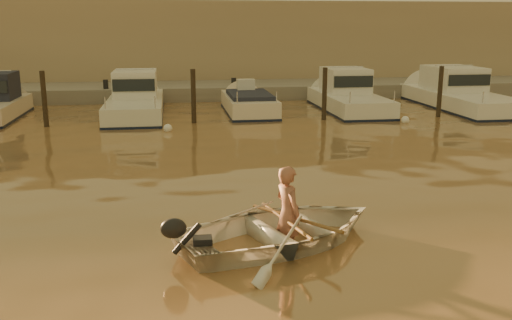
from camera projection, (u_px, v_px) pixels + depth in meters
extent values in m
plane|color=olive|center=(253.00, 287.00, 8.08)|extent=(160.00, 160.00, 0.00)
imported|color=silver|center=(283.00, 229.00, 9.60)|extent=(4.36, 3.76, 0.76)
imported|color=#965C4B|center=(288.00, 214.00, 9.59)|extent=(0.58, 0.70, 1.65)
cylinder|color=brown|center=(295.00, 218.00, 9.69)|extent=(1.20, 1.79, 0.13)
cylinder|color=brown|center=(285.00, 220.00, 9.59)|extent=(0.46, 2.07, 0.13)
cylinder|color=#2D2319|center=(44.00, 102.00, 20.33)|extent=(0.18, 0.18, 2.20)
cylinder|color=#2D2319|center=(194.00, 99.00, 21.10)|extent=(0.18, 0.18, 2.20)
cylinder|color=#2D2319|center=(324.00, 96.00, 21.83)|extent=(0.18, 0.18, 2.20)
cylinder|color=#2D2319|center=(440.00, 94.00, 22.52)|extent=(0.18, 0.18, 2.20)
sphere|color=white|center=(168.00, 128.00, 19.69)|extent=(0.30, 0.30, 0.30)
sphere|color=orange|center=(256.00, 117.00, 21.98)|extent=(0.30, 0.30, 0.30)
sphere|color=white|center=(405.00, 120.00, 21.35)|extent=(0.30, 0.30, 0.30)
cube|color=gray|center=(191.00, 94.00, 28.71)|extent=(52.00, 4.00, 1.00)
cube|color=#9E8466|center=(186.00, 45.00, 33.46)|extent=(46.00, 7.00, 4.80)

